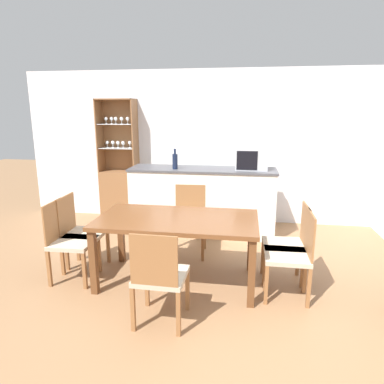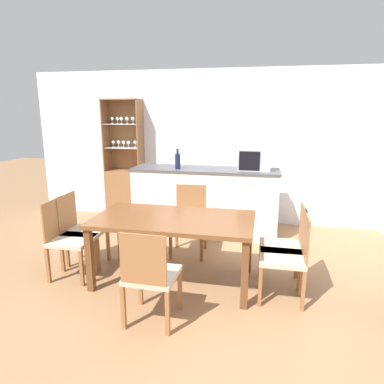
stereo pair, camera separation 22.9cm
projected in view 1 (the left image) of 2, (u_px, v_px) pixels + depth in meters
name	position (u px, v px, depth m)	size (l,w,h in m)	color
ground_plane	(196.00, 296.00, 3.57)	(18.00, 18.00, 0.00)	#936B47
wall_back	(219.00, 147.00, 5.80)	(6.80, 0.06, 2.55)	silver
kitchen_counter	(202.00, 201.00, 5.31)	(2.23, 0.61, 1.03)	white
display_cabinet	(120.00, 184.00, 6.04)	(0.65, 0.33, 2.07)	brown
dining_table	(177.00, 225.00, 3.74)	(1.74, 0.93, 0.75)	brown
dining_chair_side_right_near	(292.00, 254.00, 3.47)	(0.45, 0.45, 0.91)	#C1B299
dining_chair_head_near	(160.00, 276.00, 3.01)	(0.45, 0.45, 0.91)	#C1B299
dining_chair_side_right_far	(288.00, 244.00, 3.74)	(0.46, 0.46, 0.91)	#C1B299
dining_chair_side_left_near	(69.00, 241.00, 3.84)	(0.46, 0.46, 0.91)	#C1B299
dining_chair_head_far	(189.00, 220.00, 4.56)	(0.47, 0.47, 0.91)	#C1B299
dining_chair_side_left_far	(81.00, 232.00, 4.10)	(0.46, 0.46, 0.91)	#C1B299
microwave	(251.00, 159.00, 5.07)	(0.47, 0.34, 0.31)	#B7BABF
wine_bottle	(175.00, 161.00, 5.11)	(0.08, 0.08, 0.30)	#141E38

